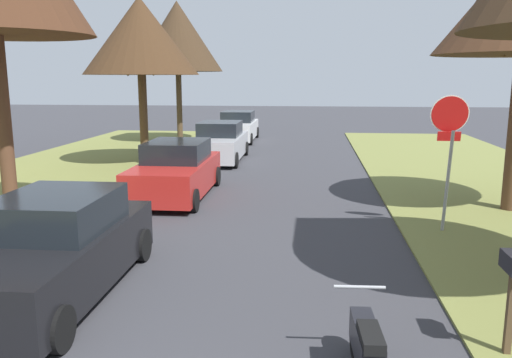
# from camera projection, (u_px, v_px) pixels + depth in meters

# --- Properties ---
(stop_sign_far) EXTENTS (0.81, 0.48, 2.95)m
(stop_sign_far) POSITION_uv_depth(u_px,v_px,m) (449.00, 134.00, 11.05)
(stop_sign_far) COLOR #9EA0A5
(stop_sign_far) RESTS_ON grass_verge_right
(street_tree_left_mid_b) EXTENTS (4.33, 4.33, 6.26)m
(street_tree_left_mid_b) POSITION_uv_depth(u_px,v_px,m) (140.00, 36.00, 19.46)
(street_tree_left_mid_b) COLOR #4F3823
(street_tree_left_mid_b) RESTS_ON grass_verge_left
(street_tree_left_far) EXTENTS (4.53, 4.53, 7.07)m
(street_tree_left_far) POSITION_uv_depth(u_px,v_px,m) (177.00, 37.00, 26.31)
(street_tree_left_far) COLOR #493725
(street_tree_left_far) RESTS_ON grass_verge_left
(parked_sedan_black) EXTENTS (1.97, 4.41, 1.57)m
(parked_sedan_black) POSITION_uv_depth(u_px,v_px,m) (54.00, 250.00, 8.10)
(parked_sedan_black) COLOR black
(parked_sedan_black) RESTS_ON ground
(parked_sedan_red) EXTENTS (1.97, 4.41, 1.57)m
(parked_sedan_red) POSITION_uv_depth(u_px,v_px,m) (176.00, 171.00, 14.81)
(parked_sedan_red) COLOR red
(parked_sedan_red) RESTS_ON ground
(parked_sedan_silver) EXTENTS (1.97, 4.41, 1.57)m
(parked_sedan_silver) POSITION_uv_depth(u_px,v_px,m) (220.00, 143.00, 21.18)
(parked_sedan_silver) COLOR #BCBCC1
(parked_sedan_silver) RESTS_ON ground
(parked_sedan_white) EXTENTS (1.97, 4.41, 1.57)m
(parked_sedan_white) POSITION_uv_depth(u_px,v_px,m) (238.00, 127.00, 27.83)
(parked_sedan_white) COLOR white
(parked_sedan_white) RESTS_ON ground
(parked_motorcycle) EXTENTS (0.60, 2.05, 0.97)m
(parked_motorcycle) POSITION_uv_depth(u_px,v_px,m) (366.00, 352.00, 5.55)
(parked_motorcycle) COLOR black
(parked_motorcycle) RESTS_ON ground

